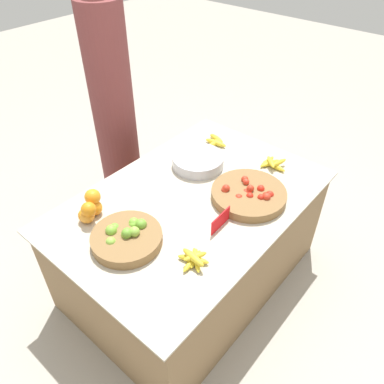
# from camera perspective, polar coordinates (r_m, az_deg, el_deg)

# --- Properties ---
(ground_plane) EXTENTS (12.00, 12.00, 0.00)m
(ground_plane) POSITION_cam_1_polar(r_m,az_deg,el_deg) (2.55, -0.00, -12.49)
(ground_plane) COLOR #ADA599
(market_table) EXTENTS (1.52, 1.03, 0.67)m
(market_table) POSITION_cam_1_polar(r_m,az_deg,el_deg) (2.30, -0.00, -7.37)
(market_table) COLOR olive
(market_table) RESTS_ON ground_plane
(lime_bowl) EXTENTS (0.35, 0.35, 0.10)m
(lime_bowl) POSITION_cam_1_polar(r_m,az_deg,el_deg) (1.84, -9.92, -6.76)
(lime_bowl) COLOR olive
(lime_bowl) RESTS_ON market_table
(tomato_basket) EXTENTS (0.41, 0.41, 0.09)m
(tomato_basket) POSITION_cam_1_polar(r_m,az_deg,el_deg) (2.08, 8.65, -0.34)
(tomato_basket) COLOR olive
(tomato_basket) RESTS_ON market_table
(orange_pile) EXTENTS (0.16, 0.13, 0.14)m
(orange_pile) POSITION_cam_1_polar(r_m,az_deg,el_deg) (1.99, -15.28, -2.43)
(orange_pile) COLOR orange
(orange_pile) RESTS_ON market_table
(metal_bowl) EXTENTS (0.31, 0.31, 0.07)m
(metal_bowl) POSITION_cam_1_polar(r_m,az_deg,el_deg) (2.30, 0.91, 4.76)
(metal_bowl) COLOR #B7B7BF
(metal_bowl) RESTS_ON market_table
(price_sign) EXTENTS (0.16, 0.01, 0.09)m
(price_sign) POSITION_cam_1_polar(r_m,az_deg,el_deg) (1.89, 4.39, -4.34)
(price_sign) COLOR red
(price_sign) RESTS_ON market_table
(banana_bunch_front_left) EXTENTS (0.17, 0.17, 0.03)m
(banana_bunch_front_left) POSITION_cam_1_polar(r_m,az_deg,el_deg) (2.52, 3.64, 7.66)
(banana_bunch_front_left) COLOR yellow
(banana_bunch_front_left) RESTS_ON market_table
(banana_bunch_front_right) EXTENTS (0.15, 0.15, 0.05)m
(banana_bunch_front_right) POSITION_cam_1_polar(r_m,az_deg,el_deg) (2.35, 12.13, 4.28)
(banana_bunch_front_right) COLOR yellow
(banana_bunch_front_right) RESTS_ON market_table
(banana_bunch_middle_right) EXTENTS (0.15, 0.15, 0.06)m
(banana_bunch_middle_right) POSITION_cam_1_polar(r_m,az_deg,el_deg) (1.73, 0.29, -10.13)
(banana_bunch_middle_right) COLOR yellow
(banana_bunch_middle_right) RESTS_ON market_table
(vendor_person) EXTENTS (0.29, 0.29, 1.68)m
(vendor_person) POSITION_cam_1_polar(r_m,az_deg,el_deg) (2.68, -11.77, 11.47)
(vendor_person) COLOR brown
(vendor_person) RESTS_ON ground_plane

